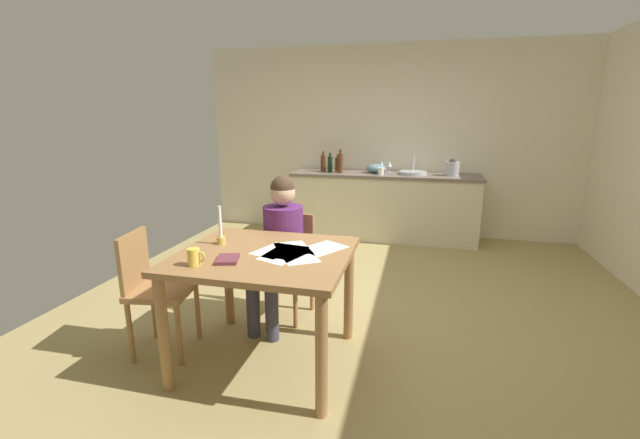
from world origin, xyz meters
TOP-DOWN VIEW (x-y plane):
  - ground_plane at (0.00, 0.00)m, footprint 5.20×5.20m
  - wall_back at (0.00, 2.60)m, footprint 5.20×0.12m
  - kitchen_counter at (0.00, 2.24)m, footprint 2.51×0.64m
  - dining_table at (-0.49, -0.96)m, footprint 1.10×0.99m
  - chair_at_table at (-0.57, -0.22)m, footprint 0.45×0.45m
  - person_seated at (-0.59, -0.37)m, footprint 0.37×0.62m
  - chair_side_empty at (-1.30, -1.02)m, footprint 0.46×0.46m
  - coffee_mug at (-0.80, -1.28)m, footprint 0.11×0.07m
  - candlestick at (-0.84, -0.86)m, footprint 0.06×0.06m
  - book_magazine at (-0.64, -1.16)m, footprint 0.17×0.20m
  - paper_letter at (-0.25, -0.98)m, footprint 0.34×0.36m
  - paper_bill at (-0.35, -0.91)m, footprint 0.25×0.32m
  - paper_envelope at (-0.33, -0.84)m, footprint 0.33×0.36m
  - paper_receipt at (-0.14, -0.79)m, footprint 0.33×0.36m
  - paper_notice at (-0.43, -0.91)m, footprint 0.29×0.35m
  - paper_flyer at (-0.35, -1.00)m, footprint 0.30×0.35m
  - sink_unit at (0.37, 2.24)m, footprint 0.36×0.36m
  - bottle_oil at (-0.86, 2.30)m, footprint 0.07×0.07m
  - bottle_vinegar at (-0.75, 2.22)m, footprint 0.07×0.07m
  - bottle_wine_red at (-0.65, 2.29)m, footprint 0.08×0.08m
  - bottle_sauce at (-0.59, 2.16)m, footprint 0.07×0.07m
  - mixing_bowl at (-0.12, 2.29)m, footprint 0.26×0.26m
  - stovetop_kettle at (0.86, 2.24)m, footprint 0.18×0.18m
  - wine_glass_near_sink at (0.05, 2.39)m, footprint 0.07×0.07m
  - wine_glass_by_kettle at (-0.06, 2.39)m, footprint 0.07×0.07m
  - teacup_on_counter at (-0.03, 2.09)m, footprint 0.11×0.08m

SIDE VIEW (x-z plane):
  - ground_plane at x=0.00m, z-range -0.04..0.00m
  - kitchen_counter at x=0.00m, z-range 0.00..0.90m
  - chair_at_table at x=-0.57m, z-range 0.05..0.90m
  - chair_side_empty at x=-1.30m, z-range 0.05..0.93m
  - dining_table at x=-0.49m, z-range 0.27..1.06m
  - person_seated at x=-0.59m, z-range 0.08..1.28m
  - paper_letter at x=-0.25m, z-range 0.79..0.79m
  - paper_bill at x=-0.35m, z-range 0.79..0.79m
  - paper_envelope at x=-0.33m, z-range 0.79..0.79m
  - paper_receipt at x=-0.14m, z-range 0.79..0.79m
  - paper_notice at x=-0.43m, z-range 0.79..0.79m
  - paper_flyer at x=-0.35m, z-range 0.79..0.79m
  - book_magazine at x=-0.64m, z-range 0.79..0.81m
  - coffee_mug at x=-0.80m, z-range 0.79..0.89m
  - candlestick at x=-0.84m, z-range 0.73..1.00m
  - sink_unit at x=0.37m, z-range 0.80..1.04m
  - teacup_on_counter at x=-0.03m, z-range 0.90..0.99m
  - mixing_bowl at x=-0.12m, z-range 0.90..1.02m
  - stovetop_kettle at x=0.86m, z-range 0.89..1.11m
  - bottle_wine_red at x=-0.65m, z-range 0.88..1.12m
  - wine_glass_near_sink at x=0.05m, z-range 0.93..1.09m
  - wine_glass_by_kettle at x=-0.06m, z-range 0.93..1.09m
  - bottle_vinegar at x=-0.75m, z-range 0.88..1.14m
  - bottle_oil at x=-0.86m, z-range 0.88..1.15m
  - bottle_sauce at x=-0.59m, z-range 0.88..1.19m
  - wall_back at x=0.00m, z-range 0.00..2.60m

